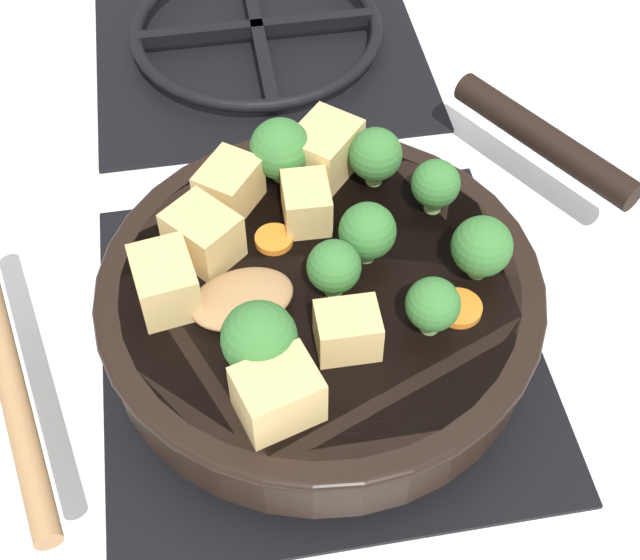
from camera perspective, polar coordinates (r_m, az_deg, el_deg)
name	(u,v)px	position (r m, az deg, el deg)	size (l,w,h in m)	color
ground_plane	(320,345)	(0.65, 0.00, -4.16)	(2.40, 2.40, 0.00)	white
front_burner_grate	(320,335)	(0.64, 0.00, -3.54)	(0.31, 0.31, 0.03)	black
rear_burner_grate	(257,35)	(0.89, -4.04, 15.37)	(0.31, 0.31, 0.03)	black
skillet_pan	(323,297)	(0.60, 0.21, -1.10)	(0.40, 0.35, 0.05)	black
wooden_spoon	(115,340)	(0.56, -12.98, -3.73)	(0.22, 0.23, 0.02)	#A87A4C
tofu_cube_center_large	(203,235)	(0.59, -7.51, 2.87)	(0.04, 0.04, 0.04)	#DBB770
tofu_cube_near_handle	(348,331)	(0.54, 1.78, -3.27)	(0.04, 0.03, 0.03)	#DBB770
tofu_cube_east_chunk	(229,186)	(0.62, -5.83, 6.00)	(0.04, 0.03, 0.03)	#DBB770
tofu_cube_west_chunk	(325,150)	(0.64, 0.29, 8.30)	(0.05, 0.04, 0.04)	#DBB770
tofu_cube_back_piece	(278,394)	(0.51, -2.72, -7.33)	(0.05, 0.04, 0.04)	#DBB770
tofu_cube_front_piece	(307,203)	(0.61, -0.84, 4.94)	(0.04, 0.03, 0.03)	#DBB770
tofu_cube_mid_small	(165,279)	(0.57, -9.90, 0.08)	(0.05, 0.04, 0.04)	#DBB770
broccoli_floret_near_spoon	(367,232)	(0.58, 3.05, 3.11)	(0.04, 0.04, 0.05)	#709956
broccoli_floret_center_top	(482,247)	(0.58, 10.32, 2.10)	(0.04, 0.04, 0.05)	#709956
broccoli_floret_east_rim	(375,155)	(0.63, 3.57, 7.99)	(0.04, 0.04, 0.05)	#709956
broccoli_floret_west_rim	(436,185)	(0.62, 7.41, 6.08)	(0.03, 0.03, 0.04)	#709956
broccoli_floret_north_edge	(280,149)	(0.63, -2.55, 8.37)	(0.04, 0.04, 0.05)	#709956
broccoli_floret_south_cluster	(334,267)	(0.56, 0.90, 0.82)	(0.04, 0.04, 0.04)	#709956
broccoli_floret_mid_floret	(433,305)	(0.55, 7.23, -1.60)	(0.03, 0.03, 0.04)	#709956
broccoli_floret_small_inner	(259,339)	(0.52, -3.92, -3.78)	(0.05, 0.05, 0.05)	#709956
carrot_slice_orange_thin	(459,308)	(0.58, 8.87, -1.79)	(0.03, 0.03, 0.01)	orange
carrot_slice_near_center	(274,239)	(0.61, -2.97, 2.62)	(0.03, 0.03, 0.01)	orange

